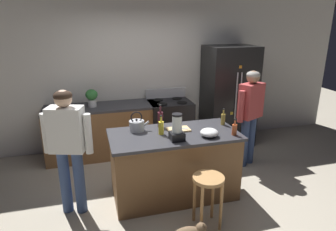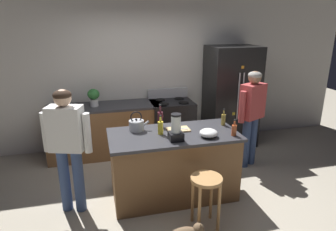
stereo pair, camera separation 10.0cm
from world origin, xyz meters
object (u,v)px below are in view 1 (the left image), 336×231
Objects in this scene: bottle_cooking_sauce at (234,129)px; refrigerator at (228,96)px; bar_stool at (208,188)px; bottle_vinegar at (223,119)px; person_by_island_left at (68,142)px; bottle_soda at (161,127)px; potted_plant at (92,97)px; chef_knife at (180,128)px; person_by_sink_right at (250,110)px; cutting_board at (178,129)px; tea_kettle at (137,125)px; kitchen_island at (174,164)px; mixing_bowl at (209,133)px; stove_range at (170,124)px; bottle_wine at (160,119)px; blender_appliance at (177,129)px.

refrigerator is at bearing 65.70° from bottle_cooking_sauce.
bottle_vinegar reaches higher than bar_stool.
person_by_island_left reaches higher than bottle_soda.
potted_plant is 1.82m from chef_knife.
person_by_sink_right is 1.42m from cutting_board.
tea_kettle is (0.87, 0.25, 0.03)m from person_by_island_left.
refrigerator reaches higher than bottle_cooking_sauce.
kitchen_island is at bearing -132.59° from cutting_board.
cutting_board is at bearing 5.18° from person_by_island_left.
bottle_soda is 1.11× the size of mixing_bowl.
bottle_soda reaches higher than stove_range.
bottle_wine is at bearing -143.40° from refrigerator.
bottle_wine reaches higher than kitchen_island.
bottle_wine reaches higher than cutting_board.
tea_kettle is (-1.21, 0.08, -0.01)m from bottle_vinegar.
bottle_wine reaches higher than tea_kettle.
stove_range is 1.81m from mixing_bowl.
bottle_vinegar reaches higher than chef_knife.
bottle_cooking_sauce is at bearing -2.75° from blender_appliance.
potted_plant is at bearing 117.17° from bar_stool.
kitchen_island is at bearing -114.58° from chef_knife.
mixing_bowl is (-1.12, -1.72, 0.03)m from refrigerator.
person_by_sink_right is 6.84× the size of mixing_bowl.
blender_appliance is at bearing -60.22° from bottle_soda.
mixing_bowl reaches higher than cutting_board.
bottle_vinegar is (0.76, 0.14, 0.54)m from kitchen_island.
chef_knife is at bearing 132.12° from mixing_bowl.
kitchen_island is 0.73m from tea_kettle.
refrigerator is 2.06m from mixing_bowl.
bottle_cooking_sauce is (0.35, -1.78, 0.52)m from stove_range.
mixing_bowl is at bearing -27.54° from tea_kettle.
bottle_wine is (-0.48, -1.24, 0.56)m from stove_range.
mixing_bowl is at bearing -29.15° from kitchen_island.
bar_stool is at bearing -133.98° from person_by_sink_right.
refrigerator is 6.78× the size of tea_kettle.
person_by_island_left is at bearing -101.86° from potted_plant.
blender_appliance reaches higher than potted_plant.
bottle_wine is at bearing 111.23° from kitchen_island.
bottle_cooking_sauce reaches higher than mixing_bowl.
chef_knife is (-0.08, 0.83, 0.43)m from bar_stool.
blender_appliance is (1.29, -0.19, 0.10)m from person_by_island_left.
bottle_vinegar is 1.03× the size of mixing_bowl.
kitchen_island is 1.61m from person_by_sink_right.
tea_kettle is (-0.85, 0.44, 0.03)m from mixing_bowl.
refrigerator is 1.56m from bottle_vinegar.
chef_knife reaches higher than kitchen_island.
stove_range is at bearing 77.00° from blender_appliance.
bottle_soda is at bearing -163.36° from cutting_board.
tea_kettle is (-0.64, 0.95, 0.49)m from bar_stool.
kitchen_island is 4.99× the size of blender_appliance.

